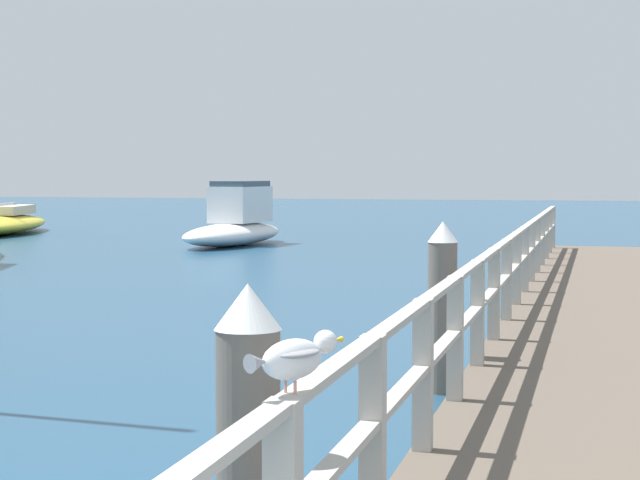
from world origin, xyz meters
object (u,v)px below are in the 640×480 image
(dock_piling_near, at_px, (248,471))
(boat_4, at_px, (235,224))
(seagull_foreground, at_px, (294,357))
(dock_piling_far, at_px, (442,306))

(dock_piling_near, distance_m, boat_4, 26.99)
(seagull_foreground, bearing_deg, dock_piling_far, 123.01)
(seagull_foreground, xyz_separation_m, boat_4, (-9.11, 26.18, -0.85))
(dock_piling_near, bearing_deg, seagull_foreground, -58.87)
(dock_piling_near, xyz_separation_m, dock_piling_far, (0.00, 5.99, 0.00))
(dock_piling_near, relative_size, boat_4, 0.31)
(seagull_foreground, bearing_deg, boat_4, 138.88)
(dock_piling_far, bearing_deg, boat_4, 114.05)
(dock_piling_near, xyz_separation_m, boat_4, (-8.72, 25.54, -0.22))
(dock_piling_near, relative_size, seagull_foreground, 3.79)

